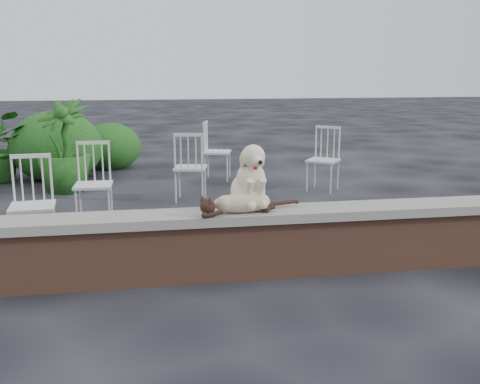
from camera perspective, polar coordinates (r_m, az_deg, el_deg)
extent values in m
plane|color=black|center=(4.88, -0.25, -8.58)|extent=(60.00, 60.00, 0.00)
cube|color=brown|center=(4.80, -0.25, -5.79)|extent=(6.00, 0.30, 0.50)
cube|color=slate|center=(4.72, -0.25, -2.44)|extent=(6.20, 0.40, 0.08)
imported|color=#144413|center=(8.46, -17.67, 4.51)|extent=(1.04, 1.04, 1.34)
ellipsoid|color=#144413|center=(9.58, -18.32, 4.44)|extent=(1.48, 1.36, 1.17)
ellipsoid|color=#144413|center=(10.34, -13.17, 4.53)|extent=(1.10, 1.01, 0.87)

